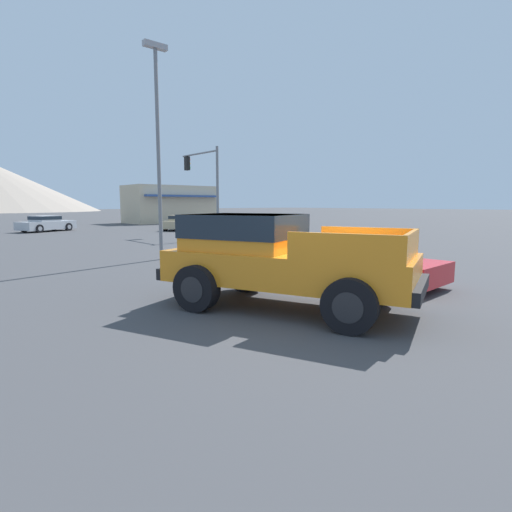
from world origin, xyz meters
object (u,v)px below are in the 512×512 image
object	(u,v)px
parked_car_tan	(181,222)
traffic_light_main	(203,176)
orange_pickup_truck	(272,254)
parked_car_silver	(46,223)
street_lamp_post	(158,133)
red_convertible_car	(365,267)

from	to	relation	value
parked_car_tan	traffic_light_main	bearing A→B (deg)	119.96
orange_pickup_truck	parked_car_silver	world-z (taller)	orange_pickup_truck
orange_pickup_truck	street_lamp_post	bearing A→B (deg)	56.11
orange_pickup_truck	street_lamp_post	size ratio (longest dim) A/B	0.70
red_convertible_car	traffic_light_main	size ratio (longest dim) A/B	0.74
traffic_light_main	parked_car_tan	bearing A→B (deg)	-18.74
red_convertible_car	parked_car_silver	world-z (taller)	parked_car_silver
red_convertible_car	street_lamp_post	size ratio (longest dim) A/B	0.52
red_convertible_car	parked_car_tan	distance (m)	23.91
street_lamp_post	traffic_light_main	bearing A→B (deg)	48.07
orange_pickup_truck	street_lamp_post	distance (m)	8.90
parked_car_tan	orange_pickup_truck	bearing A→B (deg)	113.22
orange_pickup_truck	parked_car_silver	xyz separation A→B (m)	(2.05, 28.20, -0.47)
red_convertible_car	parked_car_tan	size ratio (longest dim) A/B	0.98
orange_pickup_truck	red_convertible_car	distance (m)	3.66
parked_car_silver	street_lamp_post	xyz separation A→B (m)	(-0.52, -20.22, 4.10)
orange_pickup_truck	parked_car_tan	xyz separation A→B (m)	(10.95, 22.98, -0.47)
traffic_light_main	parked_car_silver	bearing A→B (deg)	27.25
parked_car_silver	red_convertible_car	bearing A→B (deg)	-21.98
red_convertible_car	parked_car_tan	bearing A→B (deg)	68.21
traffic_light_main	street_lamp_post	size ratio (longest dim) A/B	0.70
parked_car_tan	traffic_light_main	distance (m)	8.34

